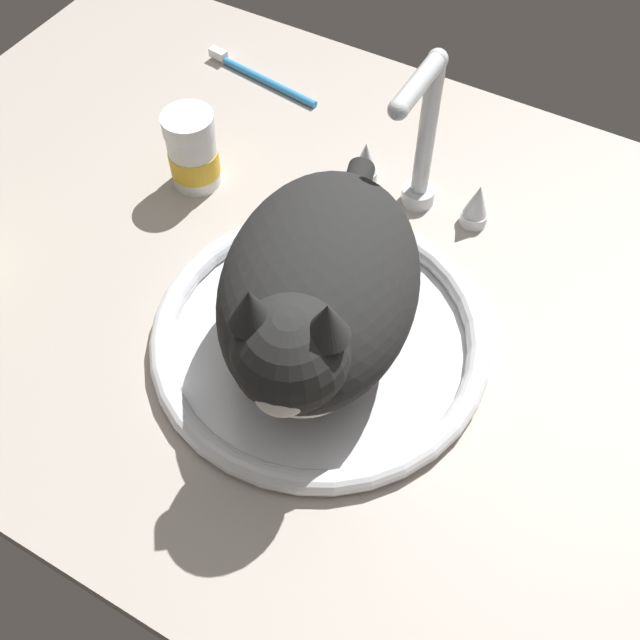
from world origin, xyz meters
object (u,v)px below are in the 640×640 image
object	(u,v)px
faucet	(421,152)
cat	(316,296)
sink_basin	(320,337)
pill_bottle	(193,152)
toothbrush	(259,77)

from	to	relation	value
faucet	cat	size ratio (longest dim) A/B	0.54
sink_basin	faucet	bearing A→B (deg)	90.00
pill_bottle	cat	bearing A→B (deg)	-30.92
faucet	cat	distance (cm)	24.76
pill_bottle	toothbrush	bearing A→B (deg)	100.92
sink_basin	cat	bearing A→B (deg)	-72.99
sink_basin	faucet	distance (cm)	24.11
pill_bottle	toothbrush	world-z (taller)	pill_bottle
cat	toothbrush	bearing A→B (deg)	129.43
faucet	toothbrush	world-z (taller)	faucet
sink_basin	toothbrush	world-z (taller)	sink_basin
faucet	toothbrush	bearing A→B (deg)	158.77
sink_basin	toothbrush	distance (cm)	44.92
sink_basin	faucet	size ratio (longest dim) A/B	1.69
pill_bottle	toothbrush	distance (cm)	21.41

